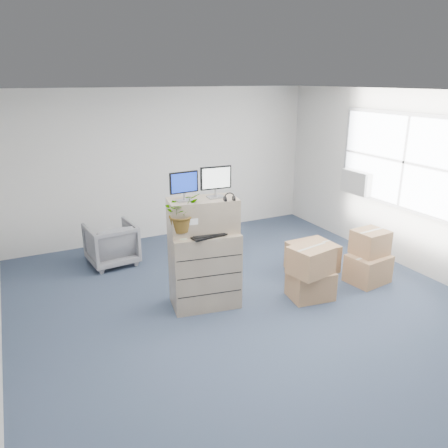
{
  "coord_description": "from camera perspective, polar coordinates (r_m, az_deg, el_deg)",
  "views": [
    {
      "loc": [
        -2.62,
        -4.32,
        2.96
      ],
      "look_at": [
        -0.28,
        0.4,
        1.19
      ],
      "focal_mm": 35.0,
      "sensor_mm": 36.0,
      "label": 1
    }
  ],
  "objects": [
    {
      "name": "filing_cabinet_upper",
      "position": [
        5.67,
        -2.77,
        1.14
      ],
      "size": [
        0.95,
        0.59,
        0.44
      ],
      "primitive_type": "cube",
      "rotation": [
        0.0,
        0.0,
        -0.17
      ],
      "color": "gray",
      "rests_on": "filing_cabinet_lower"
    },
    {
      "name": "tissue_box",
      "position": [
        5.85,
        0.76,
        0.58
      ],
      "size": [
        0.28,
        0.17,
        0.1
      ],
      "primitive_type": "cube",
      "rotation": [
        0.0,
        0.0,
        0.18
      ],
      "color": "#419DDF",
      "rests_on": "external_drive"
    },
    {
      "name": "cardboard_boxes",
      "position": [
        6.75,
        13.78,
        -4.93
      ],
      "size": [
        1.78,
        1.36,
        0.79
      ],
      "color": "#A1764E",
      "rests_on": "ground"
    },
    {
      "name": "wall_right",
      "position": [
        7.27,
        25.52,
        4.38
      ],
      "size": [
        0.02,
        7.0,
        2.8
      ],
      "primitive_type": "cube",
      "color": "beige",
      "rests_on": "ground"
    },
    {
      "name": "office_chair",
      "position": [
        7.44,
        -14.52,
        -2.29
      ],
      "size": [
        0.81,
        0.77,
        0.76
      ],
      "primitive_type": "imported",
      "rotation": [
        0.0,
        0.0,
        3.24
      ],
      "color": "#5B5B60",
      "rests_on": "ground"
    },
    {
      "name": "filing_cabinet_lower",
      "position": [
        5.89,
        -2.54,
        -5.9
      ],
      "size": [
        0.97,
        0.68,
        1.04
      ],
      "primitive_type": "cube",
      "rotation": [
        0.0,
        0.0,
        -0.17
      ],
      "color": "gray",
      "rests_on": "ground"
    },
    {
      "name": "phone_dock",
      "position": [
        5.72,
        -3.24,
        -0.62
      ],
      "size": [
        0.06,
        0.05,
        0.12
      ],
      "rotation": [
        0.0,
        0.0,
        -0.17
      ],
      "color": "silver",
      "rests_on": "filing_cabinet_lower"
    },
    {
      "name": "wall_back",
      "position": [
        8.4,
        -7.84,
        7.73
      ],
      "size": [
        6.0,
        0.02,
        2.8
      ],
      "primitive_type": "cube",
      "color": "beige",
      "rests_on": "ground"
    },
    {
      "name": "potted_plant",
      "position": [
        5.47,
        -5.61,
        0.86
      ],
      "size": [
        0.57,
        0.6,
        0.47
      ],
      "rotation": [
        0.0,
        0.0,
        -0.17
      ],
      "color": "#AFC49E",
      "rests_on": "filing_cabinet_lower"
    },
    {
      "name": "ac_unit",
      "position": [
        8.12,
        17.06,
        5.26
      ],
      "size": [
        0.24,
        0.6,
        0.4
      ],
      "primitive_type": "cube",
      "color": "#BCBBB7",
      "rests_on": "wall_right"
    },
    {
      "name": "monitor_left",
      "position": [
        5.48,
        -5.25,
        5.14
      ],
      "size": [
        0.38,
        0.15,
        0.37
      ],
      "rotation": [
        0.0,
        0.0,
        0.05
      ],
      "color": "#99999E",
      "rests_on": "filing_cabinet_upper"
    },
    {
      "name": "water_bottle",
      "position": [
        5.74,
        -1.83,
        0.25
      ],
      "size": [
        0.06,
        0.06,
        0.23
      ],
      "primitive_type": "cylinder",
      "color": "gray",
      "rests_on": "filing_cabinet_lower"
    },
    {
      "name": "headphones",
      "position": [
        5.51,
        0.72,
        3.45
      ],
      "size": [
        0.14,
        0.04,
        0.14
      ],
      "primitive_type": "torus",
      "rotation": [
        1.57,
        0.0,
        -0.17
      ],
      "color": "black",
      "rests_on": "filing_cabinet_upper"
    },
    {
      "name": "window",
      "position": [
        7.48,
        22.6,
        7.48
      ],
      "size": [
        0.07,
        2.72,
        1.52
      ],
      "color": "gray",
      "rests_on": "wall_right"
    },
    {
      "name": "keyboard",
      "position": [
        5.55,
        -2.07,
        -1.52
      ],
      "size": [
        0.49,
        0.25,
        0.02
      ],
      "primitive_type": "cube",
      "rotation": [
        0.0,
        0.0,
        0.12
      ],
      "color": "black",
      "rests_on": "filing_cabinet_lower"
    },
    {
      "name": "monitor_right",
      "position": [
        5.61,
        -1.07,
        5.74
      ],
      "size": [
        0.42,
        0.17,
        0.41
      ],
      "rotation": [
        0.0,
        0.0,
        -0.07
      ],
      "color": "#99999E",
      "rests_on": "filing_cabinet_upper"
    },
    {
      "name": "mouse",
      "position": [
        5.71,
        1.02,
        -0.88
      ],
      "size": [
        0.11,
        0.07,
        0.04
      ],
      "primitive_type": "ellipsoid",
      "rotation": [
        0.0,
        0.0,
        0.08
      ],
      "color": "silver",
      "rests_on": "filing_cabinet_lower"
    },
    {
      "name": "ground",
      "position": [
        5.86,
        4.26,
        -11.82
      ],
      "size": [
        7.0,
        7.0,
        0.0
      ],
      "primitive_type": "plane",
      "color": "#252E44",
      "rests_on": "ground"
    },
    {
      "name": "external_drive",
      "position": [
        5.9,
        0.03,
        -0.08
      ],
      "size": [
        0.24,
        0.19,
        0.07
      ],
      "primitive_type": "cube",
      "rotation": [
        0.0,
        0.0,
        0.14
      ],
      "color": "black",
      "rests_on": "filing_cabinet_lower"
    }
  ]
}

